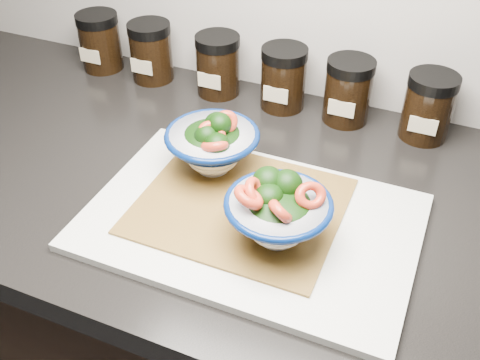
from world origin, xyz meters
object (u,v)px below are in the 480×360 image
at_px(bowl_right, 278,212).
at_px(spice_jar_a, 100,41).
at_px(spice_jar_b, 151,52).
at_px(spice_jar_f, 428,107).
at_px(spice_jar_d, 283,78).
at_px(spice_jar_e, 348,91).
at_px(cutting_board, 251,222).
at_px(spice_jar_c, 218,65).
at_px(bowl_left, 213,144).

height_order(bowl_right, spice_jar_a, bowl_right).
distance_m(spice_jar_b, spice_jar_f, 0.52).
xyz_separation_m(spice_jar_d, spice_jar_e, (0.12, 0.00, 0.00)).
bearing_deg(spice_jar_a, bowl_right, -34.48).
relative_size(spice_jar_d, spice_jar_f, 1.00).
xyz_separation_m(cutting_board, spice_jar_c, (-0.20, 0.32, 0.05)).
xyz_separation_m(bowl_right, spice_jar_b, (-0.38, 0.34, -0.00)).
relative_size(bowl_right, spice_jar_d, 1.23).
relative_size(spice_jar_c, spice_jar_d, 1.00).
distance_m(cutting_board, spice_jar_f, 0.37).
bearing_deg(spice_jar_c, cutting_board, -58.46).
bearing_deg(spice_jar_f, bowl_right, -111.85).
xyz_separation_m(spice_jar_a, spice_jar_f, (0.64, 0.00, 0.00)).
bearing_deg(spice_jar_e, cutting_board, -98.77).
xyz_separation_m(bowl_right, spice_jar_e, (0.00, 0.34, -0.00)).
height_order(spice_jar_b, spice_jar_e, same).
xyz_separation_m(bowl_left, spice_jar_c, (-0.10, 0.24, -0.00)).
height_order(bowl_left, spice_jar_f, bowl_left).
distance_m(spice_jar_e, spice_jar_f, 0.13).
xyz_separation_m(bowl_right, spice_jar_c, (-0.24, 0.34, -0.00)).
height_order(spice_jar_e, spice_jar_f, same).
xyz_separation_m(spice_jar_a, spice_jar_d, (0.39, 0.00, 0.00)).
relative_size(spice_jar_a, spice_jar_f, 1.00).
distance_m(spice_jar_b, spice_jar_c, 0.14).
distance_m(bowl_right, spice_jar_b, 0.51).
distance_m(cutting_board, spice_jar_a, 0.56).
xyz_separation_m(spice_jar_d, spice_jar_f, (0.25, 0.00, 0.00)).
height_order(spice_jar_a, spice_jar_b, same).
distance_m(spice_jar_a, spice_jar_c, 0.26).
bearing_deg(bowl_right, spice_jar_e, 89.42).
height_order(bowl_left, spice_jar_a, bowl_left).
distance_m(cutting_board, spice_jar_b, 0.47).
bearing_deg(bowl_right, bowl_left, 143.30).
relative_size(cutting_board, spice_jar_f, 3.98).
relative_size(spice_jar_c, spice_jar_f, 1.00).
distance_m(spice_jar_a, spice_jar_e, 0.50).
relative_size(bowl_right, spice_jar_f, 1.23).
relative_size(bowl_left, spice_jar_c, 1.25).
xyz_separation_m(bowl_right, spice_jar_a, (-0.50, 0.34, -0.00)).
bearing_deg(spice_jar_e, bowl_left, -120.73).
height_order(cutting_board, spice_jar_f, spice_jar_f).
bearing_deg(spice_jar_c, spice_jar_f, 0.00).
distance_m(spice_jar_d, spice_jar_e, 0.12).
relative_size(spice_jar_a, spice_jar_c, 1.00).
bearing_deg(spice_jar_a, spice_jar_b, 0.00).
height_order(cutting_board, spice_jar_c, spice_jar_c).
height_order(bowl_right, spice_jar_f, bowl_right).
distance_m(cutting_board, spice_jar_e, 0.33).
height_order(spice_jar_a, spice_jar_f, same).
bearing_deg(spice_jar_a, cutting_board, -35.12).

